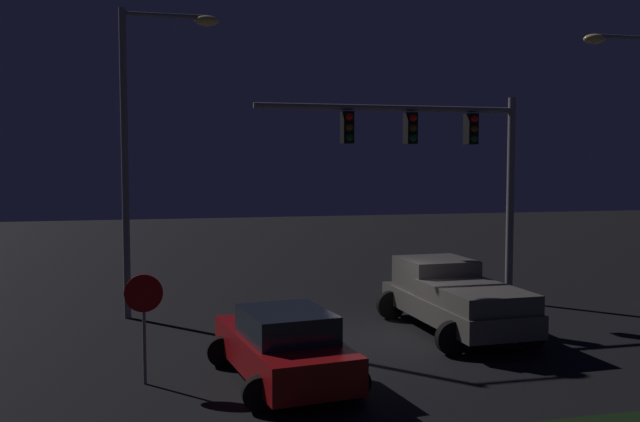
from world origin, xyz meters
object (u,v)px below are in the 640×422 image
(car_sedan, at_px, (283,346))
(stop_sign, at_px, (144,308))
(traffic_signal_gantry, at_px, (440,148))
(street_lamp_left, at_px, (144,126))
(pickup_truck, at_px, (452,294))
(street_lamp_right, at_px, (637,136))

(car_sedan, xyz_separation_m, stop_sign, (-2.73, 0.50, 0.82))
(traffic_signal_gantry, relative_size, street_lamp_left, 0.95)
(pickup_truck, relative_size, traffic_signal_gantry, 0.66)
(traffic_signal_gantry, bearing_deg, stop_sign, -146.64)
(street_lamp_left, bearing_deg, car_sedan, -68.02)
(traffic_signal_gantry, distance_m, stop_sign, 11.08)
(stop_sign, bearing_deg, pickup_truck, 18.63)
(pickup_truck, height_order, stop_sign, stop_sign)
(pickup_truck, relative_size, street_lamp_left, 0.62)
(pickup_truck, relative_size, stop_sign, 2.45)
(pickup_truck, distance_m, street_lamp_left, 9.74)
(street_lamp_right, height_order, stop_sign, street_lamp_right)
(stop_sign, bearing_deg, street_lamp_left, 89.99)
(pickup_truck, height_order, street_lamp_left, street_lamp_left)
(street_lamp_right, distance_m, stop_sign, 15.93)
(traffic_signal_gantry, bearing_deg, car_sedan, -133.96)
(traffic_signal_gantry, relative_size, stop_sign, 3.73)
(traffic_signal_gantry, xyz_separation_m, street_lamp_left, (-8.83, 0.46, 0.58))
(street_lamp_left, height_order, street_lamp_right, street_lamp_left)
(traffic_signal_gantry, bearing_deg, pickup_truck, -107.13)
(car_sedan, height_order, stop_sign, stop_sign)
(stop_sign, bearing_deg, traffic_signal_gantry, 33.36)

